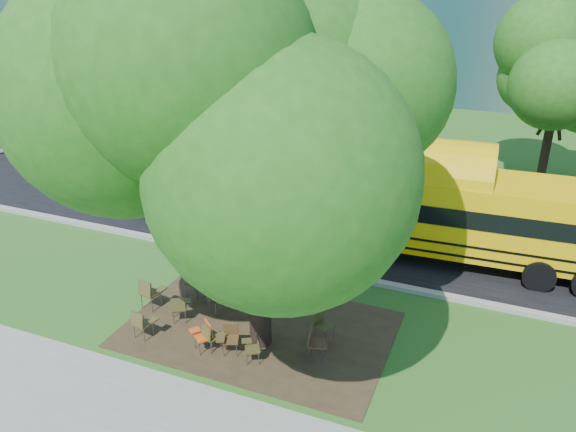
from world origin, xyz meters
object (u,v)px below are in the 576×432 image
at_px(black_car, 159,197).
at_px(chair_1, 150,291).
at_px(chair_3, 204,333).
at_px(chair_7, 315,341).
at_px(chair_6, 254,346).
at_px(chair_4, 211,335).
at_px(chair_2, 180,306).
at_px(chair_10, 216,294).
at_px(chair_9, 206,282).
at_px(pedestrian_a, 93,118).
at_px(bg_car_red, 227,157).
at_px(chair_0, 142,322).
at_px(chair_11, 247,302).
at_px(school_bus, 447,211).
at_px(chair_5, 230,336).
at_px(pedestrian_b, 50,120).
at_px(main_tree, 256,119).
at_px(chair_8, 197,279).
at_px(chair_12, 322,323).
at_px(bg_car_silver, 65,136).

bearing_deg(black_car, chair_1, -127.25).
bearing_deg(chair_3, chair_7, -126.25).
bearing_deg(chair_6, chair_4, 62.14).
distance_m(chair_2, chair_10, 1.07).
relative_size(chair_9, pedestrian_a, 0.49).
bearing_deg(bg_car_red, chair_10, -157.30).
bearing_deg(chair_0, chair_11, 50.76).
bearing_deg(chair_11, black_car, 123.56).
relative_size(chair_7, chair_9, 0.94).
bearing_deg(school_bus, chair_9, -141.41).
xyz_separation_m(black_car, pedestrian_a, (-10.13, 8.32, 0.20)).
bearing_deg(chair_5, pedestrian_b, -57.81).
bearing_deg(main_tree, chair_2, 179.83).
distance_m(chair_11, pedestrian_b, 22.49).
relative_size(chair_0, chair_7, 0.98).
bearing_deg(pedestrian_a, chair_3, -148.08).
bearing_deg(bg_car_red, chair_8, -160.25).
relative_size(main_tree, bg_car_red, 2.18).
xyz_separation_m(chair_12, black_car, (-8.56, 5.27, 0.22)).
height_order(chair_3, pedestrian_a, pedestrian_a).
bearing_deg(black_car, chair_0, -128.16).
bearing_deg(main_tree, chair_8, 153.57).
distance_m(chair_8, chair_12, 4.13).
height_order(chair_10, pedestrian_a, pedestrian_a).
relative_size(chair_12, bg_car_red, 0.20).
distance_m(chair_5, pedestrian_a, 22.44).
height_order(chair_7, pedestrian_b, pedestrian_b).
bearing_deg(chair_0, black_car, 128.83).
distance_m(chair_2, pedestrian_b, 21.74).
xyz_separation_m(main_tree, pedestrian_a, (-17.27, 14.31, -4.96)).
relative_size(school_bus, chair_11, 14.63).
bearing_deg(chair_0, chair_6, 12.63).
bearing_deg(chair_6, chair_7, -92.24).
bearing_deg(bg_car_red, chair_4, -157.53).
relative_size(school_bus, black_car, 2.72).
bearing_deg(pedestrian_a, chair_12, -140.87).
height_order(chair_7, chair_9, chair_9).
distance_m(chair_1, chair_4, 2.73).
distance_m(chair_6, bg_car_red, 14.58).
bearing_deg(chair_3, chair_9, -22.26).
bearing_deg(chair_11, chair_7, -40.95).
bearing_deg(chair_12, chair_0, -49.38).
bearing_deg(chair_6, chair_12, -69.06).
bearing_deg(chair_1, chair_6, -7.18).
bearing_deg(bg_car_silver, chair_7, -132.45).
height_order(chair_1, chair_10, chair_1).
distance_m(main_tree, pedestrian_b, 24.24).
distance_m(pedestrian_a, pedestrian_b, 2.47).
height_order(chair_9, pedestrian_a, pedestrian_a).
distance_m(chair_7, chair_11, 2.55).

